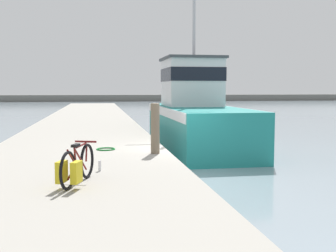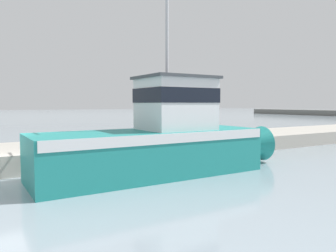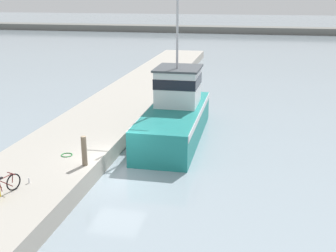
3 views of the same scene
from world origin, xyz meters
TOP-DOWN VIEW (x-y plane):
  - ground_plane at (0.00, 0.00)m, footprint 320.00×320.00m
  - dock_pier at (-3.30, 0.00)m, footprint 5.26×80.00m
  - fishing_boat_main at (1.75, 6.59)m, footprint 3.23×11.49m
  - bicycle_touring at (-3.13, -4.60)m, footprint 0.74×1.65m
  - mooring_post at (-1.12, -0.97)m, footprint 0.25×0.25m
  - hose_coil at (-2.48, 0.00)m, footprint 0.56×0.56m
  - water_bottle_on_curb at (-2.68, -3.26)m, footprint 0.07×0.07m

SIDE VIEW (x-z plane):
  - ground_plane at x=0.00m, z-range 0.00..0.00m
  - dock_pier at x=-3.30m, z-range 0.00..0.91m
  - hose_coil at x=-2.48m, z-range 0.91..0.95m
  - water_bottle_on_curb at x=-2.68m, z-range 0.91..1.14m
  - bicycle_touring at x=-3.13m, z-range 0.87..1.65m
  - fishing_boat_main at x=1.75m, z-range -3.88..6.93m
  - mooring_post at x=-1.12m, z-range 0.91..2.31m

